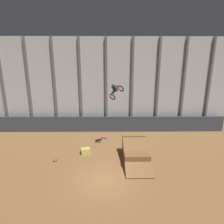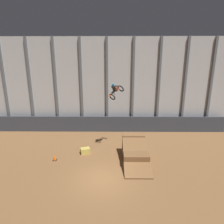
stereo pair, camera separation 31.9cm
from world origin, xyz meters
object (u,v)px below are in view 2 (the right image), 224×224
Objects in this scene: dirt_ramp at (135,152)px; traffic_cone_near_ramp at (55,157)px; rider_bike_solo at (116,91)px; hay_bale_trackside at (85,151)px.

dirt_ramp is 7.46m from traffic_cone_near_ramp.
rider_bike_solo reaches higher than dirt_ramp.
rider_bike_solo is at bearing 21.17° from hay_bale_trackside.
rider_bike_solo is at bearing 128.51° from dirt_ramp.
traffic_cone_near_ramp reaches higher than hay_bale_trackside.
traffic_cone_near_ramp is (-5.66, -2.54, -5.87)m from rider_bike_solo.
hay_bale_trackside is (-4.81, 1.06, -0.41)m from dirt_ramp.
dirt_ramp is 2.76× the size of rider_bike_solo.
rider_bike_solo reaches higher than traffic_cone_near_ramp.
hay_bale_trackside is at bearing 167.61° from dirt_ramp.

